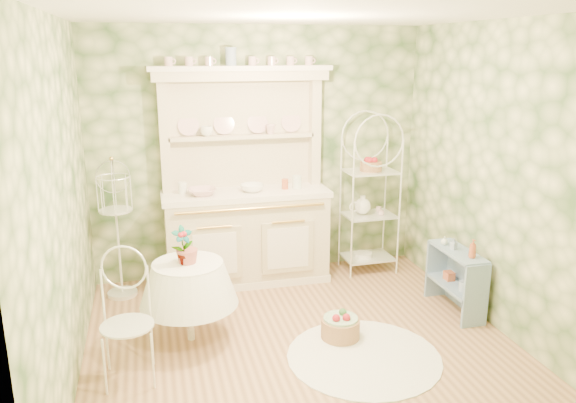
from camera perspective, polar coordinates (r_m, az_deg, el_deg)
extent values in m
plane|color=tan|center=(4.94, 1.47, -14.49)|extent=(3.60, 3.60, 0.00)
plane|color=white|center=(4.30, 1.72, 18.55)|extent=(3.60, 3.60, 0.00)
plane|color=beige|center=(4.32, -22.05, -0.66)|extent=(3.60, 3.60, 0.00)
plane|color=beige|center=(5.21, 21.03, 2.00)|extent=(3.60, 3.60, 0.00)
plane|color=beige|center=(6.15, -2.99, 4.88)|extent=(3.60, 3.60, 0.00)
plane|color=beige|center=(2.83, 11.60, -7.94)|extent=(3.60, 3.60, 0.00)
cube|color=beige|center=(5.88, -4.33, 2.35)|extent=(1.87, 0.61, 2.29)
cube|color=white|center=(6.30, 8.31, 0.77)|extent=(0.57, 0.41, 1.79)
cube|color=#7894B4|center=(5.67, 16.65, -7.78)|extent=(0.33, 0.72, 0.60)
cylinder|color=white|center=(4.94, -10.00, -9.56)|extent=(0.83, 0.83, 0.80)
cube|color=white|center=(4.49, -15.97, -12.62)|extent=(0.44, 0.44, 0.80)
cube|color=white|center=(5.85, -16.97, -2.56)|extent=(0.38, 0.38, 1.46)
cylinder|color=#A97952|center=(5.04, 5.34, -12.67)|extent=(0.39, 0.39, 0.20)
cylinder|color=white|center=(4.83, 7.71, -15.33)|extent=(1.66, 1.66, 0.01)
imported|color=white|center=(5.79, -8.70, 0.72)|extent=(0.29, 0.29, 0.07)
imported|color=white|center=(5.89, -3.65, 1.09)|extent=(0.32, 0.32, 0.08)
imported|color=white|center=(5.90, -8.26, 6.88)|extent=(0.13, 0.13, 0.10)
imported|color=white|center=(6.01, -1.78, 7.17)|extent=(0.13, 0.13, 0.10)
imported|color=#3F7238|center=(4.74, -10.62, -4.79)|extent=(0.20, 0.16, 0.33)
imported|color=#B35330|center=(5.38, 18.23, -4.78)|extent=(0.08, 0.08, 0.17)
imported|color=#8A9DBC|center=(5.55, 16.47, -4.33)|extent=(0.07, 0.07, 0.11)
imported|color=silver|center=(5.66, 15.60, -3.94)|extent=(0.07, 0.07, 0.09)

